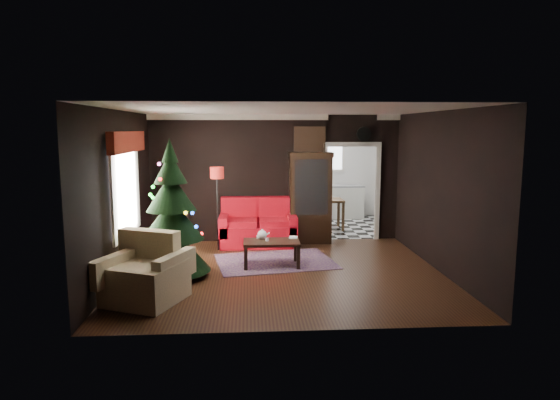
{
  "coord_description": "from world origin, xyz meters",
  "views": [
    {
      "loc": [
        -0.58,
        -8.22,
        2.48
      ],
      "look_at": [
        0.0,
        0.9,
        1.15
      ],
      "focal_mm": 31.22,
      "sensor_mm": 36.0,
      "label": 1
    }
  ],
  "objects": [
    {
      "name": "kitchen_table",
      "position": [
        1.4,
        3.7,
        0.38
      ],
      "size": [
        0.7,
        0.7,
        0.75
      ],
      "primitive_type": null,
      "color": "brown",
      "rests_on": "ground"
    },
    {
      "name": "coffee_table",
      "position": [
        -0.19,
        0.41,
        0.24
      ],
      "size": [
        1.02,
        0.61,
        0.46
      ],
      "primitive_type": null,
      "rotation": [
        0.0,
        0.0,
        -0.0
      ],
      "color": "black",
      "rests_on": "rug"
    },
    {
      "name": "cup_a",
      "position": [
        -0.42,
        0.63,
        0.5
      ],
      "size": [
        0.09,
        0.09,
        0.06
      ],
      "primitive_type": "cylinder",
      "rotation": [
        0.0,
        0.0,
        -0.28
      ],
      "color": "white",
      "rests_on": "coffee_table"
    },
    {
      "name": "book",
      "position": [
        0.16,
        0.66,
        0.57
      ],
      "size": [
        0.15,
        0.04,
        0.21
      ],
      "primitive_type": "imported",
      "rotation": [
        0.0,
        0.0,
        -0.16
      ],
      "color": "gray",
      "rests_on": "coffee_table"
    },
    {
      "name": "cup_b",
      "position": [
        -0.26,
        0.43,
        0.5
      ],
      "size": [
        0.08,
        0.08,
        0.06
      ],
      "primitive_type": "cylinder",
      "rotation": [
        0.0,
        0.0,
        0.24
      ],
      "color": "silver",
      "rests_on": "coffee_table"
    },
    {
      "name": "painting",
      "position": [
        0.75,
        2.46,
        2.25
      ],
      "size": [
        0.62,
        0.05,
        0.52
      ],
      "primitive_type": "cube",
      "color": "#AF7B44",
      "rests_on": "wall_back"
    },
    {
      "name": "christmas_tree",
      "position": [
        -1.88,
        -0.11,
        1.05
      ],
      "size": [
        1.66,
        1.66,
        2.41
      ],
      "primitive_type": null,
      "rotation": [
        0.0,
        0.0,
        -0.41
      ],
      "color": "black",
      "rests_on": "ground"
    },
    {
      "name": "wall_clock",
      "position": [
        1.95,
        2.45,
        2.38
      ],
      "size": [
        0.32,
        0.32,
        0.06
      ],
      "primitive_type": "cylinder",
      "color": "white",
      "rests_on": "wall_back"
    },
    {
      "name": "valance",
      "position": [
        -2.63,
        0.2,
        2.27
      ],
      "size": [
        0.12,
        2.1,
        0.35
      ],
      "primitive_type": "cube",
      "color": "maroon",
      "rests_on": "wall_left"
    },
    {
      "name": "wall_front",
      "position": [
        0.0,
        -2.5,
        1.4
      ],
      "size": [
        5.5,
        0.0,
        5.5
      ],
      "primitive_type": "plane",
      "rotation": [
        -1.57,
        0.0,
        0.0
      ],
      "color": "black",
      "rests_on": "ground"
    },
    {
      "name": "floor",
      "position": [
        0.0,
        0.0,
        0.0
      ],
      "size": [
        5.5,
        5.5,
        0.0
      ],
      "primitive_type": "plane",
      "color": "black",
      "rests_on": "ground"
    },
    {
      "name": "ceiling",
      "position": [
        0.0,
        0.0,
        2.8
      ],
      "size": [
        5.5,
        5.5,
        0.0
      ],
      "primitive_type": "plane",
      "rotation": [
        3.14,
        0.0,
        0.0
      ],
      "color": "white",
      "rests_on": "ground"
    },
    {
      "name": "kitchen_window",
      "position": [
        1.7,
        5.45,
        1.7
      ],
      "size": [
        0.7,
        0.06,
        0.7
      ],
      "primitive_type": "cube",
      "color": "white",
      "rests_on": "ground"
    },
    {
      "name": "floor_lamp",
      "position": [
        -1.24,
        1.69,
        0.83
      ],
      "size": [
        0.39,
        0.39,
        1.79
      ],
      "primitive_type": null,
      "rotation": [
        0.0,
        0.0,
        0.34
      ],
      "color": "black",
      "rests_on": "ground"
    },
    {
      "name": "rug",
      "position": [
        -0.1,
        0.7,
        0.01
      ],
      "size": [
        2.38,
        1.91,
        0.01
      ],
      "primitive_type": "cube",
      "rotation": [
        0.0,
        0.0,
        0.17
      ],
      "color": "#372B33",
      "rests_on": "ground"
    },
    {
      "name": "left_window",
      "position": [
        -2.71,
        0.2,
        1.45
      ],
      "size": [
        0.05,
        1.6,
        1.4
      ],
      "primitive_type": "cube",
      "color": "white",
      "rests_on": "wall_left"
    },
    {
      "name": "doorway",
      "position": [
        1.7,
        2.5,
        1.05
      ],
      "size": [
        1.1,
        0.1,
        2.1
      ],
      "primitive_type": null,
      "color": "silver",
      "rests_on": "ground"
    },
    {
      "name": "kitchen_counter",
      "position": [
        1.7,
        5.2,
        0.45
      ],
      "size": [
        1.8,
        0.6,
        0.9
      ],
      "primitive_type": "cube",
      "color": "white",
      "rests_on": "ground"
    },
    {
      "name": "wall_back",
      "position": [
        0.0,
        2.5,
        1.4
      ],
      "size": [
        5.5,
        0.0,
        5.5
      ],
      "primitive_type": "plane",
      "rotation": [
        1.57,
        0.0,
        0.0
      ],
      "color": "black",
      "rests_on": "ground"
    },
    {
      "name": "armchair",
      "position": [
        -2.1,
        -1.31,
        0.46
      ],
      "size": [
        1.33,
        1.33,
        1.04
      ],
      "primitive_type": null,
      "rotation": [
        0.0,
        0.0,
        -0.4
      ],
      "color": "tan",
      "rests_on": "ground"
    },
    {
      "name": "wall_right",
      "position": [
        2.75,
        0.0,
        1.4
      ],
      "size": [
        0.0,
        5.5,
        5.5
      ],
      "primitive_type": "plane",
      "rotation": [
        1.57,
        0.0,
        -1.57
      ],
      "color": "black",
      "rests_on": "ground"
    },
    {
      "name": "wall_left",
      "position": [
        -2.75,
        0.0,
        1.4
      ],
      "size": [
        0.0,
        5.5,
        5.5
      ],
      "primitive_type": "plane",
      "rotation": [
        1.57,
        0.0,
        1.57
      ],
      "color": "black",
      "rests_on": "ground"
    },
    {
      "name": "kitchen_floor",
      "position": [
        1.7,
        4.0,
        0.0
      ],
      "size": [
        3.0,
        3.0,
        0.0
      ],
      "primitive_type": "plane",
      "color": "silver",
      "rests_on": "ground"
    },
    {
      "name": "curio_cabinet",
      "position": [
        0.75,
        2.27,
        0.95
      ],
      "size": [
        0.9,
        0.45,
        1.9
      ],
      "primitive_type": null,
      "color": "black",
      "rests_on": "ground"
    },
    {
      "name": "loveseat",
      "position": [
        -0.4,
        2.05,
        0.5
      ],
      "size": [
        1.7,
        0.9,
        1.0
      ],
      "primitive_type": null,
      "color": "maroon",
      "rests_on": "ground"
    },
    {
      "name": "teapot",
      "position": [
        -0.35,
        0.57,
        0.56
      ],
      "size": [
        0.22,
        0.22,
        0.18
      ],
      "primitive_type": null,
      "rotation": [
        0.0,
        0.0,
        0.12
      ],
      "color": "white",
      "rests_on": "coffee_table"
    }
  ]
}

